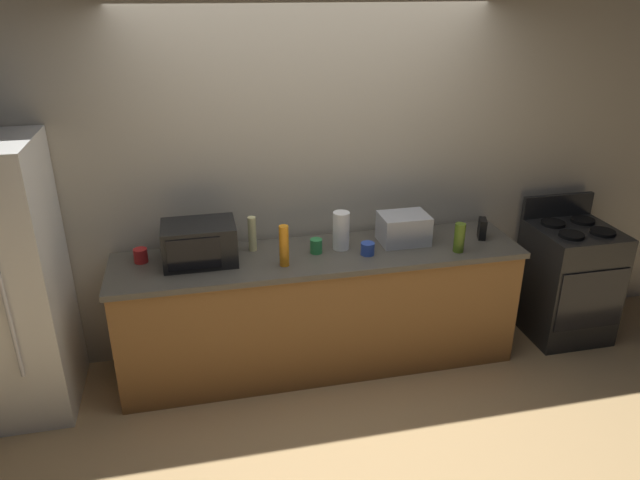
% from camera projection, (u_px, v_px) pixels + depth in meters
% --- Properties ---
extents(ground_plane, '(8.00, 8.00, 0.00)m').
position_uv_depth(ground_plane, '(333.00, 395.00, 4.09)').
color(ground_plane, tan).
extents(back_wall, '(6.40, 0.10, 2.70)m').
position_uv_depth(back_wall, '(308.00, 173.00, 4.27)').
color(back_wall, '#B2A893').
rests_on(back_wall, ground_plane).
extents(counter_run, '(2.84, 0.64, 0.90)m').
position_uv_depth(counter_run, '(320.00, 310.00, 4.26)').
color(counter_run, brown).
rests_on(counter_run, ground_plane).
extents(stove_range, '(0.60, 0.61, 1.08)m').
position_uv_depth(stove_range, '(567.00, 280.00, 4.66)').
color(stove_range, black).
rests_on(stove_range, ground_plane).
extents(microwave, '(0.48, 0.35, 0.27)m').
position_uv_depth(microwave, '(199.00, 243.00, 3.91)').
color(microwave, black).
rests_on(microwave, counter_run).
extents(toaster_oven, '(0.34, 0.26, 0.21)m').
position_uv_depth(toaster_oven, '(404.00, 228.00, 4.22)').
color(toaster_oven, '#B7BABF').
rests_on(toaster_oven, counter_run).
extents(paper_towel_roll, '(0.12, 0.12, 0.27)m').
position_uv_depth(paper_towel_roll, '(341.00, 231.00, 4.11)').
color(paper_towel_roll, white).
rests_on(paper_towel_roll, counter_run).
extents(cordless_phone, '(0.08, 0.12, 0.15)m').
position_uv_depth(cordless_phone, '(482.00, 229.00, 4.30)').
color(cordless_phone, black).
rests_on(cordless_phone, counter_run).
extents(bottle_dish_soap, '(0.06, 0.06, 0.28)m').
position_uv_depth(bottle_dish_soap, '(284.00, 246.00, 3.86)').
color(bottle_dish_soap, orange).
rests_on(bottle_dish_soap, counter_run).
extents(bottle_olive_oil, '(0.07, 0.07, 0.21)m').
position_uv_depth(bottle_olive_oil, '(459.00, 238.00, 4.07)').
color(bottle_olive_oil, '#4C6B19').
rests_on(bottle_olive_oil, counter_run).
extents(bottle_vinegar, '(0.06, 0.06, 0.25)m').
position_uv_depth(bottle_vinegar, '(252.00, 234.00, 4.08)').
color(bottle_vinegar, beige).
rests_on(bottle_vinegar, counter_run).
extents(mug_red, '(0.09, 0.09, 0.09)m').
position_uv_depth(mug_red, '(141.00, 256.00, 3.94)').
color(mug_red, red).
rests_on(mug_red, counter_run).
extents(mug_green, '(0.08, 0.08, 0.10)m').
position_uv_depth(mug_green, '(316.00, 246.00, 4.07)').
color(mug_green, '#2D8C47').
rests_on(mug_green, counter_run).
extents(mug_blue, '(0.09, 0.09, 0.09)m').
position_uv_depth(mug_blue, '(368.00, 249.00, 4.05)').
color(mug_blue, '#2D4CB2').
rests_on(mug_blue, counter_run).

